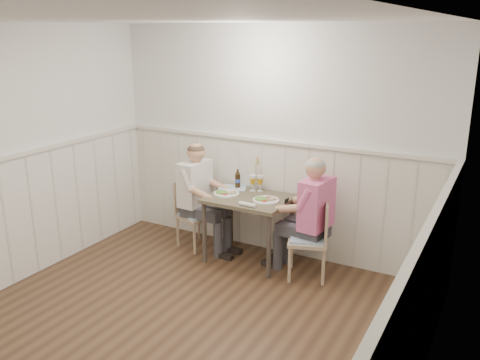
{
  "coord_description": "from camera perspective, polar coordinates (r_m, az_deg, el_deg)",
  "views": [
    {
      "loc": [
        2.35,
        -2.88,
        2.53
      ],
      "look_at": [
        -0.11,
        1.64,
        1.0
      ],
      "focal_mm": 38.0,
      "sensor_mm": 36.0,
      "label": 1
    }
  ],
  "objects": [
    {
      "name": "diner_cream",
      "position": [
        6.02,
        -4.74,
        -2.74
      ],
      "size": [
        0.62,
        0.43,
        1.31
      ],
      "color": "#3F3F47",
      "rests_on": "ground"
    },
    {
      "name": "beer_glass_a",
      "position": [
        5.78,
        2.28,
        -0.08
      ],
      "size": [
        0.08,
        0.08,
        0.19
      ],
      "color": "silver",
      "rests_on": "dining_table"
    },
    {
      "name": "plate_diner",
      "position": [
        5.69,
        -1.7,
        -1.42
      ],
      "size": [
        0.29,
        0.29,
        0.07
      ],
      "color": "white",
      "rests_on": "dining_table"
    },
    {
      "name": "rolled_napkin",
      "position": [
        5.31,
        0.86,
        -2.77
      ],
      "size": [
        0.2,
        0.05,
        0.04
      ],
      "color": "white",
      "rests_on": "dining_table"
    },
    {
      "name": "plate_man",
      "position": [
        5.48,
        2.82,
        -2.15
      ],
      "size": [
        0.29,
        0.29,
        0.07
      ],
      "color": "white",
      "rests_on": "dining_table"
    },
    {
      "name": "chair_left",
      "position": [
        6.12,
        -5.22,
        -3.52
      ],
      "size": [
        0.48,
        0.48,
        0.8
      ],
      "color": "tan",
      "rests_on": "ground"
    },
    {
      "name": "grass_vase",
      "position": [
        5.84,
        1.71,
        0.71
      ],
      "size": [
        0.05,
        0.05,
        0.42
      ],
      "color": "silver",
      "rests_on": "dining_table"
    },
    {
      "name": "gingham_mat",
      "position": [
        5.93,
        -0.88,
        -0.87
      ],
      "size": [
        0.4,
        0.36,
        0.01
      ],
      "color": "#5986C4",
      "rests_on": "dining_table"
    },
    {
      "name": "wainscot",
      "position": [
        4.65,
        -4.49,
        -6.81
      ],
      "size": [
        4.0,
        4.49,
        1.34
      ],
      "color": "silver",
      "rests_on": "ground"
    },
    {
      "name": "beer_bottle",
      "position": [
        5.91,
        -0.26,
        0.06
      ],
      "size": [
        0.06,
        0.06,
        0.22
      ],
      "color": "black",
      "rests_on": "dining_table"
    },
    {
      "name": "ground_plane",
      "position": [
        4.5,
        -9.28,
        -17.92
      ],
      "size": [
        4.5,
        4.5,
        0.0
      ],
      "primitive_type": "plane",
      "color": "#432C1E"
    },
    {
      "name": "man_in_pink",
      "position": [
        5.39,
        8.08,
        -5.16
      ],
      "size": [
        0.64,
        0.45,
        1.32
      ],
      "color": "#3F3F47",
      "rests_on": "ground"
    },
    {
      "name": "beer_glass_b",
      "position": [
        5.79,
        1.43,
        -0.04
      ],
      "size": [
        0.08,
        0.08,
        0.19
      ],
      "color": "silver",
      "rests_on": "dining_table"
    },
    {
      "name": "room_shell",
      "position": [
        3.85,
        -10.32,
        1.06
      ],
      "size": [
        4.04,
        4.54,
        2.6
      ],
      "color": "white",
      "rests_on": "ground"
    },
    {
      "name": "chair_right",
      "position": [
        5.37,
        8.2,
        -6.27
      ],
      "size": [
        0.51,
        0.51,
        0.85
      ],
      "color": "tan",
      "rests_on": "ground"
    },
    {
      "name": "dining_table",
      "position": [
        5.64,
        0.97,
        -2.93
      ],
      "size": [
        0.89,
        0.7,
        0.75
      ],
      "color": "brown",
      "rests_on": "ground"
    }
  ]
}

